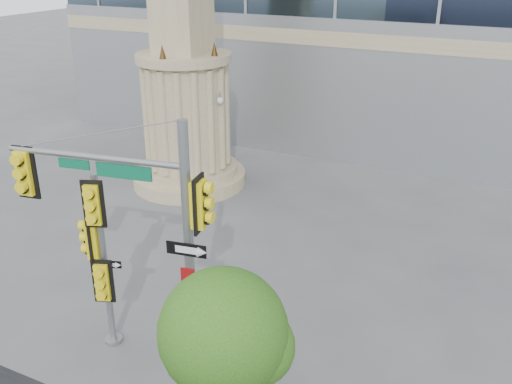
% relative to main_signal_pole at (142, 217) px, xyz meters
% --- Properties ---
extents(ground, '(120.00, 120.00, 0.00)m').
position_rel_main_signal_pole_xyz_m(ground, '(1.21, 0.16, -3.52)').
color(ground, '#545456').
rests_on(ground, ground).
extents(monument, '(4.40, 4.40, 16.60)m').
position_rel_main_signal_pole_xyz_m(monument, '(-4.79, 9.16, 2.00)').
color(monument, tan).
rests_on(monument, ground).
extents(main_signal_pole, '(4.38, 1.12, 5.68)m').
position_rel_main_signal_pole_xyz_m(main_signal_pole, '(0.00, 0.00, 0.00)').
color(main_signal_pole, slate).
rests_on(main_signal_pole, ground).
extents(secondary_signal_pole, '(0.81, 0.58, 4.30)m').
position_rel_main_signal_pole_xyz_m(secondary_signal_pole, '(-1.12, -0.15, -1.00)').
color(secondary_signal_pole, slate).
rests_on(secondary_signal_pole, ground).
extents(street_tree, '(2.35, 2.29, 3.66)m').
position_rel_main_signal_pole_xyz_m(street_tree, '(2.76, -1.43, -1.11)').
color(street_tree, tan).
rests_on(street_tree, ground).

